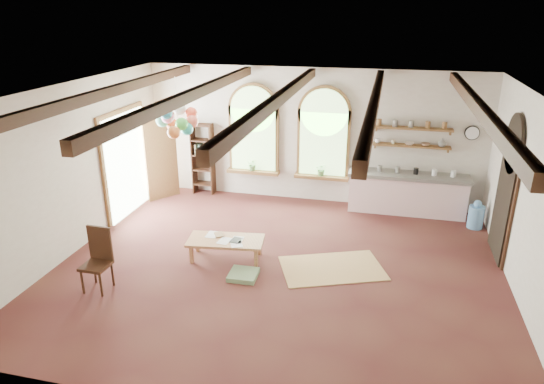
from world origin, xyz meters
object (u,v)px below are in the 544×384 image
(kitchen_counter, at_px, (407,193))
(side_chair, at_px, (98,272))
(balloon_cluster, at_px, (177,120))
(coffee_table, at_px, (226,242))

(kitchen_counter, distance_m, side_chair, 6.86)
(kitchen_counter, bearing_deg, balloon_cluster, -158.42)
(kitchen_counter, relative_size, balloon_cluster, 2.31)
(kitchen_counter, relative_size, side_chair, 2.48)
(coffee_table, bearing_deg, balloon_cluster, 138.11)
(coffee_table, relative_size, side_chair, 1.37)
(kitchen_counter, height_order, coffee_table, kitchen_counter)
(coffee_table, xyz_separation_m, balloon_cluster, (-1.37, 1.23, 1.97))
(side_chair, distance_m, balloon_cluster, 3.41)
(coffee_table, xyz_separation_m, side_chair, (-1.76, -1.49, -0.04))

